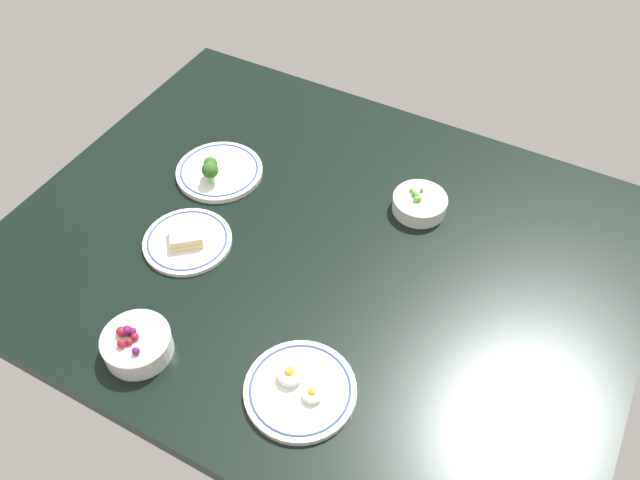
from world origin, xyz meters
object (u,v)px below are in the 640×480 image
bowl_peas (420,203)px  bowl_berries (137,344)px  plate_eggs (300,389)px  plate_broccoli (218,171)px  plate_sandwich (187,240)px

bowl_peas → bowl_berries: bearing=-118.2°
plate_eggs → plate_broccoli: size_ratio=0.99×
bowl_peas → plate_sandwich: 57.82cm
bowl_berries → bowl_peas: 75.20cm
bowl_berries → plate_broccoli: 55.43cm
plate_broccoli → bowl_peas: bearing=14.4°
bowl_berries → plate_broccoli: (-16.10, 53.01, -1.51)cm
bowl_berries → plate_broccoli: size_ratio=0.64×
bowl_berries → plate_broccoli: bearing=106.9°
plate_eggs → bowl_berries: bowl_berries is taller
bowl_peas → plate_sandwich: bowl_peas is taller
plate_eggs → plate_broccoli: (-50.34, 45.19, 0.32)cm
bowl_berries → plate_sandwich: (-9.08, 29.51, -1.85)cm
plate_eggs → bowl_peas: bearing=88.7°
plate_eggs → plate_sandwich: (-43.32, 21.68, -0.02)cm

